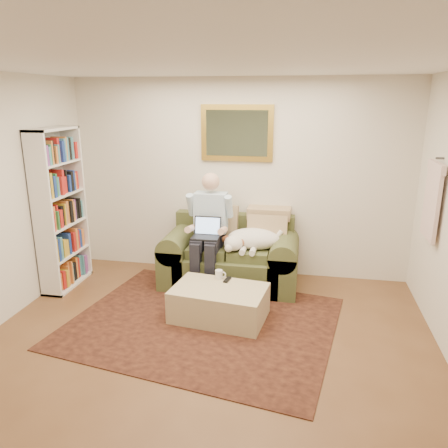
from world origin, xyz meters
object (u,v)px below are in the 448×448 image
(seated_man, at_px, (208,233))
(sofa, at_px, (230,262))
(sleeping_dog, at_px, (254,239))
(ottoman, at_px, (219,303))
(laptop, at_px, (207,232))
(coffee_mug, at_px, (219,274))
(bookshelf, at_px, (60,210))

(seated_man, bearing_deg, sofa, 31.45)
(sleeping_dog, xyz_separation_m, ottoman, (-0.26, -0.87, -0.48))
(laptop, xyz_separation_m, coffee_mug, (0.25, -0.48, -0.35))
(seated_man, xyz_separation_m, sleeping_dog, (0.57, 0.07, -0.07))
(sleeping_dog, bearing_deg, laptop, -166.36)
(sofa, height_order, sleeping_dog, sofa)
(sleeping_dog, bearing_deg, coffee_mug, -117.11)
(bookshelf, bearing_deg, ottoman, -13.93)
(sofa, relative_size, ottoman, 1.73)
(seated_man, relative_size, sleeping_dog, 2.04)
(laptop, xyz_separation_m, bookshelf, (-1.82, -0.21, 0.24))
(seated_man, bearing_deg, bookshelf, -171.44)
(seated_man, bearing_deg, sleeping_dog, 7.13)
(laptop, height_order, ottoman, laptop)
(seated_man, height_order, sleeping_dog, seated_man)
(sofa, relative_size, seated_man, 1.19)
(ottoman, bearing_deg, seated_man, 110.95)
(laptop, bearing_deg, coffee_mug, -62.37)
(sofa, distance_m, laptop, 0.57)
(ottoman, xyz_separation_m, coffee_mug, (-0.06, 0.25, 0.23))
(sleeping_dog, bearing_deg, ottoman, -106.61)
(sofa, xyz_separation_m, bookshelf, (-2.08, -0.43, 0.70))
(sleeping_dog, distance_m, bookshelf, 2.43)
(laptop, height_order, sleeping_dog, laptop)
(sofa, bearing_deg, sleeping_dog, -15.74)
(sleeping_dog, height_order, ottoman, sleeping_dog)
(laptop, height_order, bookshelf, bookshelf)
(coffee_mug, bearing_deg, seated_man, 114.68)
(seated_man, distance_m, laptop, 0.08)
(bookshelf, bearing_deg, sofa, 11.74)
(laptop, relative_size, sleeping_dog, 0.47)
(sofa, relative_size, sleeping_dog, 2.43)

